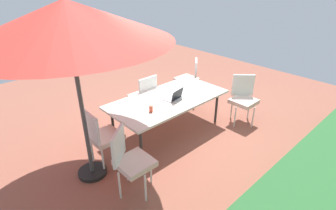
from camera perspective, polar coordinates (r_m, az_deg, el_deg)
The scene contains 11 objects.
ground_plane at distance 5.24m, azimuth 0.00°, elevation -5.77°, with size 10.00×10.00×0.02m, color #935442.
hedge_row at distance 3.78m, azimuth 31.48°, elevation -14.45°, with size 6.30×0.70×1.14m, color #2D6633.
dining_table at distance 4.90m, azimuth 0.00°, elevation 1.06°, with size 2.25×1.12×0.73m.
patio_umbrella at distance 3.43m, azimuth -21.01°, elevation 16.57°, with size 2.55×2.55×2.56m.
chair_northwest at distance 5.54m, azimuth 16.05°, elevation 1.65°, with size 0.59×0.59×0.98m.
chair_southwest at distance 6.38m, azimuth 4.66°, elevation 6.04°, with size 0.59×0.59×0.98m.
chair_east at distance 4.25m, azimuth -14.21°, elevation -6.29°, with size 0.46×0.46×0.98m.
chair_northeast at distance 3.68m, azimuth -8.23°, elevation -11.51°, with size 0.58×0.58×0.98m.
chair_south at distance 5.44m, azimuth -5.24°, elevation 2.17°, with size 0.46×0.46×0.98m.
laptop at distance 4.81m, azimuth 1.36°, elevation 1.73°, with size 0.36×0.30×0.21m.
cup at distance 4.39m, azimuth -3.72°, elevation -0.87°, with size 0.06×0.06×0.10m, color #CC4C33.
Camera 1 is at (3.00, 3.22, 2.83)m, focal length 28.07 mm.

